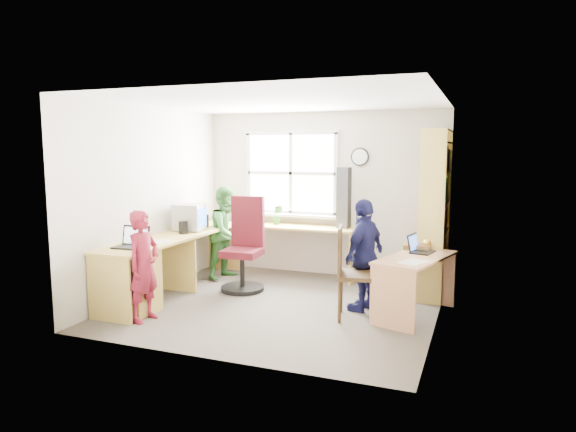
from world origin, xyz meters
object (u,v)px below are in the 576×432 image
(swivel_chair, at_px, (245,250))
(crt_monitor, at_px, (190,217))
(wooden_chair, at_px, (351,269))
(person_red, at_px, (144,266))
(l_desk, at_px, (173,264))
(potted_plant, at_px, (277,215))
(cd_tower, at_px, (344,198))
(bookshelf, at_px, (435,217))
(person_green, at_px, (227,233))
(person_navy, at_px, (364,255))
(laptop_right, at_px, (419,248))
(right_desk, at_px, (415,273))
(laptop_left, at_px, (132,242))

(swivel_chair, height_order, crt_monitor, swivel_chair)
(wooden_chair, height_order, person_red, person_red)
(l_desk, relative_size, potted_plant, 10.21)
(cd_tower, bearing_deg, bookshelf, -5.84)
(person_green, distance_m, person_navy, 2.32)
(laptop_right, xyz_separation_m, cd_tower, (-1.17, 1.04, 0.45))
(right_desk, height_order, wooden_chair, wooden_chair)
(crt_monitor, height_order, person_red, person_red)
(potted_plant, xyz_separation_m, person_navy, (1.59, -1.26, -0.24))
(laptop_left, height_order, person_red, person_red)
(swivel_chair, bearing_deg, l_desk, -131.31)
(l_desk, bearing_deg, cd_tower, 46.15)
(bookshelf, xyz_separation_m, crt_monitor, (-3.17, -0.73, -0.07))
(laptop_right, relative_size, potted_plant, 1.21)
(wooden_chair, bearing_deg, person_green, 139.32)
(laptop_left, relative_size, person_navy, 0.28)
(person_red, bearing_deg, wooden_chair, -63.28)
(wooden_chair, distance_m, laptop_left, 2.49)
(l_desk, relative_size, wooden_chair, 2.88)
(swivel_chair, relative_size, crt_monitor, 2.99)
(laptop_right, bearing_deg, person_navy, 124.31)
(swivel_chair, xyz_separation_m, person_green, (-0.50, 0.46, 0.13))
(laptop_left, relative_size, person_red, 0.30)
(l_desk, bearing_deg, bookshelf, 26.43)
(cd_tower, height_order, person_red, cd_tower)
(bookshelf, distance_m, cd_tower, 1.31)
(l_desk, xyz_separation_m, cd_tower, (1.69, 1.75, 0.72))
(cd_tower, bearing_deg, right_desk, -41.07)
(right_desk, height_order, swivel_chair, swivel_chair)
(swivel_chair, xyz_separation_m, wooden_chair, (1.61, -0.66, 0.03))
(right_desk, bearing_deg, swivel_chair, -172.11)
(swivel_chair, relative_size, person_red, 1.02)
(l_desk, distance_m, right_desk, 2.89)
(bookshelf, bearing_deg, person_navy, -124.25)
(swivel_chair, height_order, person_red, swivel_chair)
(bookshelf, bearing_deg, crt_monitor, -167.12)
(swivel_chair, distance_m, laptop_right, 2.27)
(potted_plant, bearing_deg, person_red, -102.77)
(laptop_right, height_order, person_green, person_green)
(laptop_left, height_order, cd_tower, cd_tower)
(l_desk, bearing_deg, swivel_chair, 53.26)
(right_desk, height_order, laptop_right, laptop_right)
(laptop_right, height_order, cd_tower, cd_tower)
(person_red, distance_m, person_navy, 2.47)
(wooden_chair, bearing_deg, cd_tower, 94.88)
(crt_monitor, bearing_deg, potted_plant, 39.78)
(laptop_right, bearing_deg, crt_monitor, 101.00)
(l_desk, relative_size, person_green, 2.23)
(right_desk, xyz_separation_m, laptop_left, (-3.05, -0.97, 0.31))
(crt_monitor, bearing_deg, bookshelf, 5.19)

